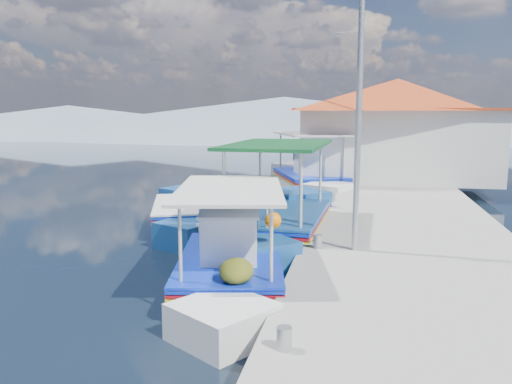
# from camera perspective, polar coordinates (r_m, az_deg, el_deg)

# --- Properties ---
(ground) EXTENTS (160.00, 160.00, 0.00)m
(ground) POSITION_cam_1_polar(r_m,az_deg,el_deg) (10.81, -15.06, -10.22)
(ground) COLOR black
(ground) RESTS_ON ground
(quay) EXTENTS (5.00, 44.00, 0.50)m
(quay) POSITION_cam_1_polar(r_m,az_deg,el_deg) (15.49, 15.84, -3.47)
(quay) COLOR gray
(quay) RESTS_ON ground
(bollards) EXTENTS (0.20, 17.20, 0.30)m
(bollards) POSITION_cam_1_polar(r_m,az_deg,el_deg) (14.65, 7.90, -2.31)
(bollards) COLOR #A5A8AD
(bollards) RESTS_ON quay
(main_caique) EXTENTS (2.86, 6.66, 2.24)m
(main_caique) POSITION_cam_1_polar(r_m,az_deg,el_deg) (10.46, -2.66, -8.09)
(main_caique) COLOR silver
(main_caique) RESTS_ON ground
(caique_green_canopy) EXTENTS (2.58, 7.88, 2.95)m
(caique_green_canopy) POSITION_cam_1_polar(r_m,az_deg,el_deg) (13.93, 2.41, -3.70)
(caique_green_canopy) COLOR navy
(caique_green_canopy) RESTS_ON ground
(caique_blue_hull) EXTENTS (3.27, 6.06, 1.14)m
(caique_blue_hull) POSITION_cam_1_polar(r_m,az_deg,el_deg) (15.72, -7.47, -2.80)
(caique_blue_hull) COLOR navy
(caique_blue_hull) RESTS_ON ground
(caique_far) EXTENTS (4.20, 7.51, 2.82)m
(caique_far) POSITION_cam_1_polar(r_m,az_deg,el_deg) (22.78, 5.99, 1.43)
(caique_far) COLOR silver
(caique_far) RESTS_ON ground
(harbor_building) EXTENTS (10.49, 10.49, 4.40)m
(harbor_building) POSITION_cam_1_polar(r_m,az_deg,el_deg) (24.15, 15.27, 6.96)
(harbor_building) COLOR silver
(harbor_building) RESTS_ON quay
(lamp_post_near) EXTENTS (1.21, 0.14, 6.00)m
(lamp_post_near) POSITION_cam_1_polar(r_m,az_deg,el_deg) (11.10, 10.85, 10.65)
(lamp_post_near) COLOR #A5A8AD
(lamp_post_near) RESTS_ON quay
(lamp_post_far) EXTENTS (1.21, 0.14, 6.00)m
(lamp_post_far) POSITION_cam_1_polar(r_m,az_deg,el_deg) (20.10, 11.24, 9.83)
(lamp_post_far) COLOR #A5A8AD
(lamp_post_far) RESTS_ON quay
(mountain_ridge) EXTENTS (171.40, 96.00, 5.50)m
(mountain_ridge) POSITION_cam_1_polar(r_m,az_deg,el_deg) (65.14, 13.31, 7.48)
(mountain_ridge) COLOR gray
(mountain_ridge) RESTS_ON ground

